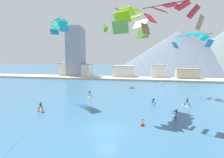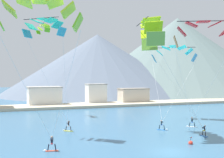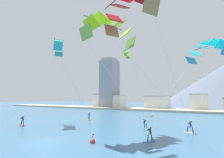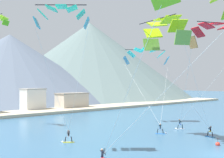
# 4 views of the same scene
# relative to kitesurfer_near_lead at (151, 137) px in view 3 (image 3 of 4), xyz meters

# --- Properties ---
(ground_plane) EXTENTS (400.00, 400.00, 0.00)m
(ground_plane) POSITION_rel_kitesurfer_near_lead_xyz_m (-9.16, -6.38, -0.44)
(ground_plane) COLOR #336084
(kitesurfer_near_lead) EXTENTS (0.66, 1.78, 1.65)m
(kitesurfer_near_lead) POSITION_rel_kitesurfer_near_lead_xyz_m (0.00, 0.00, 0.00)
(kitesurfer_near_lead) COLOR #337FDB
(kitesurfer_near_lead) RESTS_ON ground
(kitesurfer_near_trail) EXTENTS (1.78, 0.70, 1.78)m
(kitesurfer_near_trail) POSITION_rel_kitesurfer_near_lead_xyz_m (-21.82, -1.20, 0.09)
(kitesurfer_near_trail) COLOR #E54C33
(kitesurfer_near_trail) RESTS_ON ground
(kitesurfer_mid_center) EXTENTS (1.42, 1.60, 1.64)m
(kitesurfer_mid_center) POSITION_rel_kitesurfer_near_lead_xyz_m (-2.96, 6.11, 0.01)
(kitesurfer_mid_center) COLOR #337FDB
(kitesurfer_mid_center) RESTS_ON ground
(kitesurfer_far_left) EXTENTS (1.71, 1.20, 1.72)m
(kitesurfer_far_left) POSITION_rel_kitesurfer_near_lead_xyz_m (2.74, 6.92, 0.06)
(kitesurfer_far_left) COLOR white
(kitesurfer_far_left) RESTS_ON ground
(kitesurfer_far_right) EXTENTS (1.62, 1.38, 1.67)m
(kitesurfer_far_right) POSITION_rel_kitesurfer_near_lead_xyz_m (-17.22, 10.56, 0.01)
(kitesurfer_far_right) COLOR yellow
(kitesurfer_far_right) RESTS_ON ground
(parafoil_kite_near_lead) EXTENTS (9.33, 8.84, 15.27)m
(parafoil_kite_near_lead) POSITION_rel_kitesurfer_near_lead_xyz_m (-7.00, 2.59, 14.46)
(parafoil_kite_near_lead) COLOR #6CA33B
(parafoil_kite_mid_center) EXTENTS (12.10, 13.12, 13.10)m
(parafoil_kite_mid_center) POSITION_rel_kitesurfer_near_lead_xyz_m (5.09, 15.88, 12.67)
(parafoil_kite_mid_center) COLOR teal
(parafoil_kite_far_left) EXTENTS (8.32, 11.21, 14.52)m
(parafoil_kite_far_left) POSITION_rel_kitesurfer_near_lead_xyz_m (-1.59, -1.98, 14.05)
(parafoil_kite_far_left) COLOR olive
(parafoil_kite_far_right) EXTENTS (7.06, 7.30, 14.91)m
(parafoil_kite_far_right) POSITION_rel_kitesurfer_near_lead_xyz_m (-21.43, 5.61, 14.77)
(parafoil_kite_far_right) COLOR teal
(parafoil_kite_distant_high_outer) EXTENTS (2.52, 4.92, 2.00)m
(parafoil_kite_distant_high_outer) POSITION_rel_kitesurfer_near_lead_xyz_m (-17.87, 30.12, 18.17)
(parafoil_kite_distant_high_outer) COLOR #5EB817
(race_marker_buoy) EXTENTS (0.56, 0.56, 1.02)m
(race_marker_buoy) POSITION_rel_kitesurfer_near_lead_xyz_m (-4.83, -3.87, -0.29)
(race_marker_buoy) COLOR red
(race_marker_buoy) RESTS_ON ground
(shoreline_strip) EXTENTS (180.00, 10.00, 0.70)m
(shoreline_strip) POSITION_rel_kitesurfer_near_lead_xyz_m (-9.16, 45.35, -0.09)
(shoreline_strip) COLOR #BCAD8E
(shoreline_strip) RESTS_ON ground
(shore_building_harbour_front) EXTENTS (5.70, 4.16, 6.10)m
(shore_building_harbour_front) POSITION_rel_kitesurfer_near_lead_xyz_m (0.00, 49.61, 2.62)
(shore_building_harbour_front) COLOR silver
(shore_building_harbour_front) RESTS_ON ground
(shore_building_quay_east) EXTENTS (9.06, 7.11, 5.46)m
(shore_building_quay_east) POSITION_rel_kitesurfer_near_lead_xyz_m (-14.83, 49.87, 2.30)
(shore_building_quay_east) COLOR silver
(shore_building_quay_east) RESTS_ON ground
(shore_building_quay_west) EXTENTS (6.35, 6.65, 6.02)m
(shore_building_quay_west) POSITION_rel_kitesurfer_near_lead_xyz_m (-32.73, 48.92, 2.58)
(shore_building_quay_west) COLOR silver
(shore_building_quay_west) RESTS_ON ground
(shore_building_old_town) EXTENTS (7.44, 5.21, 6.54)m
(shore_building_old_town) POSITION_rel_kitesurfer_near_lead_xyz_m (-40.98, 48.88, 2.84)
(shore_building_old_town) COLOR silver
(shore_building_old_town) RESTS_ON ground
(highrise_tower) EXTENTS (7.00, 7.00, 22.98)m
(highrise_tower) POSITION_rel_kitesurfer_near_lead_xyz_m (-36.69, 48.91, 10.84)
(highrise_tower) COLOR gray
(highrise_tower) RESTS_ON ground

